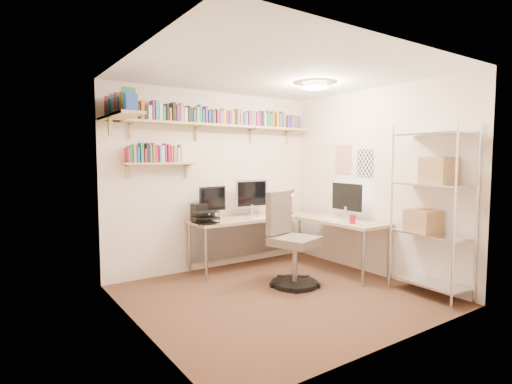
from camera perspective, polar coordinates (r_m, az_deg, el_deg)
ground at (r=4.72m, az=3.33°, el=-14.51°), size 3.20×3.20×0.00m
room_shell at (r=4.46m, az=3.46°, el=4.63°), size 3.24×3.04×2.52m
wall_shelves at (r=5.37m, az=-8.89°, el=9.69°), size 3.12×1.09×0.80m
corner_desk at (r=5.60m, az=1.88°, el=-3.88°), size 2.15×1.85×1.26m
office_chair at (r=4.97m, az=4.91°, el=-7.70°), size 0.64×0.65×1.16m
wire_rack at (r=4.91m, az=23.76°, el=-1.08°), size 0.48×0.87×1.93m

